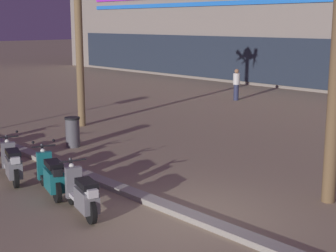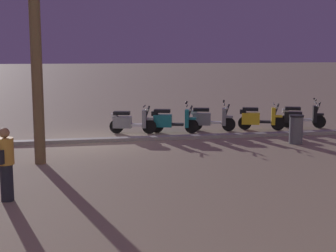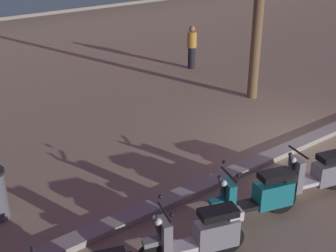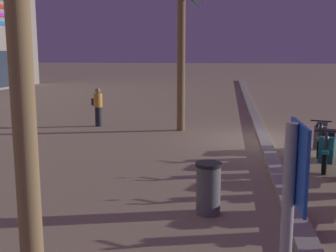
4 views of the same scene
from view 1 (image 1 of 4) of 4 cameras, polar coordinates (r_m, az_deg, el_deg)
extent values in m
plane|color=#9E896B|center=(10.36, 2.14, -10.32)|extent=(200.00, 200.00, 0.00)
cube|color=gray|center=(10.36, 2.30, -9.96)|extent=(60.00, 0.36, 0.12)
cylinder|color=black|center=(13.81, -17.52, -4.11)|extent=(0.53, 0.25, 0.52)
cylinder|color=black|center=(12.61, -16.75, -5.53)|extent=(0.53, 0.25, 0.52)
cube|color=silver|center=(13.24, -17.20, -4.48)|extent=(0.66, 0.45, 0.08)
cube|color=slate|center=(12.77, -16.94, -4.46)|extent=(0.74, 0.51, 0.45)
cube|color=black|center=(12.66, -17.03, -2.90)|extent=(0.66, 0.47, 0.12)
cube|color=slate|center=(13.56, -17.49, -3.12)|extent=(0.24, 0.37, 0.66)
cube|color=slate|center=(13.73, -17.59, -2.95)|extent=(0.35, 0.25, 0.08)
cylinder|color=#333338|center=(13.60, -17.57, -2.43)|extent=(0.29, 0.15, 0.69)
cylinder|color=black|center=(13.45, -17.61, -1.18)|extent=(0.21, 0.55, 0.04)
sphere|color=white|center=(13.58, -17.63, -1.68)|extent=(0.12, 0.12, 0.12)
cube|color=silver|center=(12.42, -16.81, -3.65)|extent=(0.29, 0.26, 0.16)
sphere|color=black|center=(13.44, -16.62, -0.61)|extent=(0.07, 0.07, 0.07)
cylinder|color=black|center=(12.60, -13.83, -5.39)|extent=(0.53, 0.24, 0.52)
cylinder|color=black|center=(11.38, -12.37, -7.15)|extent=(0.53, 0.24, 0.52)
cube|color=black|center=(12.02, -13.21, -5.89)|extent=(0.65, 0.44, 0.08)
cube|color=#197075|center=(11.53, -12.68, -5.94)|extent=(0.74, 0.50, 0.46)
cube|color=black|center=(11.41, -12.74, -4.20)|extent=(0.66, 0.46, 0.12)
cube|color=#197075|center=(12.35, -13.71, -4.33)|extent=(0.23, 0.37, 0.66)
cube|color=#197075|center=(12.52, -13.89, -4.12)|extent=(0.35, 0.24, 0.08)
cylinder|color=#333338|center=(12.38, -13.82, -3.57)|extent=(0.29, 0.15, 0.69)
cylinder|color=black|center=(12.23, -13.81, -2.21)|extent=(0.20, 0.55, 0.04)
sphere|color=white|center=(12.36, -13.88, -2.74)|extent=(0.12, 0.12, 0.12)
cube|color=black|center=(11.17, -12.38, -5.05)|extent=(0.29, 0.26, 0.16)
sphere|color=black|center=(12.14, -14.92, -1.79)|extent=(0.07, 0.07, 0.07)
sphere|color=black|center=(12.24, -12.72, -1.57)|extent=(0.07, 0.07, 0.07)
cylinder|color=black|center=(11.21, -10.77, -7.38)|extent=(0.53, 0.23, 0.52)
cylinder|color=black|center=(10.11, -8.68, -9.41)|extent=(0.53, 0.23, 0.52)
cube|color=silver|center=(10.68, -9.88, -7.96)|extent=(0.65, 0.42, 0.08)
cube|color=slate|center=(10.26, -9.12, -8.20)|extent=(0.74, 0.48, 0.42)
cube|color=black|center=(10.13, -9.14, -6.42)|extent=(0.66, 0.44, 0.12)
cube|color=slate|center=(10.96, -10.55, -6.22)|extent=(0.22, 0.36, 0.66)
cube|color=slate|center=(11.12, -10.83, -5.96)|extent=(0.35, 0.24, 0.08)
cylinder|color=#333338|center=(10.98, -10.70, -5.36)|extent=(0.29, 0.14, 0.69)
cylinder|color=black|center=(10.82, -10.64, -3.85)|extent=(0.18, 0.55, 0.04)
sphere|color=white|center=(10.95, -10.77, -4.43)|extent=(0.12, 0.12, 0.12)
cube|color=silver|center=(9.91, -8.59, -7.42)|extent=(0.28, 0.25, 0.16)
cylinder|color=brown|center=(11.22, 18.36, 5.26)|extent=(0.30, 0.30, 5.49)
cylinder|color=olive|center=(19.29, -9.92, 8.38)|extent=(0.28, 0.28, 5.71)
cylinder|color=#2D3351|center=(25.97, 7.66, 3.77)|extent=(0.26, 0.26, 0.80)
cylinder|color=silver|center=(25.89, 7.70, 5.27)|extent=(0.34, 0.34, 0.57)
sphere|color=#9E704C|center=(25.85, 7.72, 6.14)|extent=(0.22, 0.22, 0.22)
cylinder|color=#56565B|center=(16.27, -10.66, -0.76)|extent=(0.44, 0.44, 0.90)
cylinder|color=black|center=(16.17, -10.72, 0.86)|extent=(0.48, 0.48, 0.06)
camera|label=2|loc=(24.12, 32.44, 7.84)|focal=52.56mm
camera|label=3|loc=(15.38, -39.71, 12.85)|focal=49.24mm
camera|label=4|loc=(22.32, -21.62, 8.24)|focal=44.83mm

